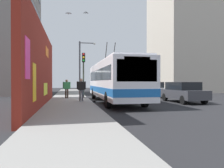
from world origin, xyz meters
name	(u,v)px	position (x,y,z in m)	size (l,w,h in m)	color
ground_plane	(89,100)	(0.00, 0.00, 0.00)	(80.00, 80.00, 0.00)	#232326
sidewalk_slab	(70,100)	(0.00, 1.60, 0.07)	(48.00, 3.20, 0.15)	gray
graffiti_wall	(42,68)	(-4.43, 3.35, 2.46)	(13.16, 0.32, 4.92)	maroon
building_far_left	(9,24)	(11.25, 9.20, 9.05)	(11.00, 6.53, 18.09)	gray
building_far_right	(185,34)	(13.16, -17.00, 9.43)	(10.15, 9.54, 18.86)	#B2A899
city_bus	(114,80)	(-2.00, -1.80, 1.75)	(11.59, 2.62, 4.92)	silver
parked_car_dark_gray	(183,92)	(-3.31, -7.00, 0.83)	(4.37, 1.86, 1.58)	#38383D
parked_car_white	(151,89)	(3.05, -7.00, 0.84)	(4.50, 1.93, 1.58)	white
pedestrian_at_curb	(81,88)	(-2.31, 0.77, 1.15)	(0.23, 0.68, 1.69)	#595960
pedestrian_midblock	(67,87)	(0.90, 1.87, 1.12)	(0.22, 0.67, 1.65)	#3F3326
traffic_light	(84,67)	(1.34, 0.35, 2.93)	(0.49, 0.28, 4.13)	#2D382D
street_lamp	(82,64)	(6.15, 0.21, 3.69)	(0.44, 1.93, 6.07)	#4C4C51
curbside_puddle	(98,102)	(-1.41, -0.60, 0.00)	(1.34, 1.34, 0.00)	black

